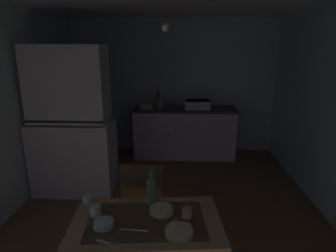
{
  "coord_description": "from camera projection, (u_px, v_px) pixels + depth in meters",
  "views": [
    {
      "loc": [
        0.14,
        -3.16,
        1.97
      ],
      "look_at": [
        0.0,
        -0.1,
        1.11
      ],
      "focal_mm": 30.55,
      "sensor_mm": 36.0,
      "label": 1
    }
  ],
  "objects": [
    {
      "name": "hutch_cabinet",
      "position": [
        72.0,
        127.0,
        3.81
      ],
      "size": [
        1.08,
        0.54,
        1.99
      ],
      "color": "silver",
      "rests_on": "ground"
    },
    {
      "name": "glass_bottle",
      "position": [
        151.0,
        190.0,
        2.3
      ],
      "size": [
        0.08,
        0.08,
        0.29
      ],
      "color": "#4C7F56",
      "rests_on": "dining_table"
    },
    {
      "name": "stoneware_crock",
      "position": [
        160.0,
        104.0,
        5.17
      ],
      "size": [
        0.11,
        0.11,
        0.14
      ],
      "primitive_type": "cylinder",
      "color": "beige",
      "rests_on": "counter_cabinet"
    },
    {
      "name": "counter_cabinet",
      "position": [
        184.0,
        132.0,
        5.25
      ],
      "size": [
        1.83,
        0.64,
        0.89
      ],
      "color": "silver",
      "rests_on": "ground"
    },
    {
      "name": "mug_tall",
      "position": [
        95.0,
        210.0,
        2.17
      ],
      "size": [
        0.08,
        0.08,
        0.08
      ],
      "primitive_type": "cylinder",
      "color": "white",
      "rests_on": "dining_table"
    },
    {
      "name": "teacup_cream",
      "position": [
        187.0,
        212.0,
        2.15
      ],
      "size": [
        0.07,
        0.07,
        0.07
      ],
      "primitive_type": "cylinder",
      "color": "tan",
      "rests_on": "dining_table"
    },
    {
      "name": "mixing_bowl_counter",
      "position": [
        146.0,
        106.0,
        5.1
      ],
      "size": [
        0.24,
        0.24,
        0.08
      ],
      "primitive_type": "cylinder",
      "color": "beige",
      "rests_on": "counter_cabinet"
    },
    {
      "name": "dining_table",
      "position": [
        147.0,
        233.0,
        2.14
      ],
      "size": [
        1.15,
        0.75,
        0.73
      ],
      "color": "tan",
      "rests_on": "ground"
    },
    {
      "name": "mug_dark",
      "position": [
        87.0,
        199.0,
        2.33
      ],
      "size": [
        0.07,
        0.07,
        0.07
      ],
      "primitive_type": "cylinder",
      "color": "#ADD1C1",
      "rests_on": "dining_table"
    },
    {
      "name": "teaspoon_near_bowl",
      "position": [
        106.0,
        242.0,
        1.87
      ],
      "size": [
        0.13,
        0.07,
        0.0
      ],
      "primitive_type": "cube",
      "rotation": [
        0.0,
        0.0,
        5.92
      ],
      "color": "beige",
      "rests_on": "dining_table"
    },
    {
      "name": "hand_pump",
      "position": [
        158.0,
        98.0,
        5.15
      ],
      "size": [
        0.05,
        0.27,
        0.39
      ],
      "color": "#B21E19",
      "rests_on": "counter_cabinet"
    },
    {
      "name": "pendant_bulb",
      "position": [
        165.0,
        28.0,
        2.88
      ],
      "size": [
        0.08,
        0.08,
        0.08
      ],
      "primitive_type": "sphere",
      "color": "#F9EFCC"
    },
    {
      "name": "sink_basin",
      "position": [
        197.0,
        104.0,
        5.1
      ],
      "size": [
        0.44,
        0.34,
        0.15
      ],
      "color": "white",
      "rests_on": "counter_cabinet"
    },
    {
      "name": "table_knife",
      "position": [
        135.0,
        230.0,
        1.99
      ],
      "size": [
        0.19,
        0.03,
        0.0
      ],
      "primitive_type": "cube",
      "rotation": [
        0.0,
        0.0,
        6.2
      ],
      "color": "silver",
      "rests_on": "dining_table"
    },
    {
      "name": "ground_plane",
      "position": [
        168.0,
        209.0,
        3.58
      ],
      "size": [
        5.38,
        5.38,
        0.0
      ],
      "primitive_type": "plane",
      "color": "brown"
    },
    {
      "name": "chair_far_side",
      "position": [
        144.0,
        207.0,
        2.7
      ],
      "size": [
        0.4,
        0.4,
        0.98
      ],
      "color": "#49321C",
      "rests_on": "ground"
    },
    {
      "name": "sauce_dish",
      "position": [
        161.0,
        210.0,
        2.2
      ],
      "size": [
        0.18,
        0.18,
        0.04
      ],
      "primitive_type": "cylinder",
      "color": "beige",
      "rests_on": "dining_table"
    },
    {
      "name": "wall_left",
      "position": [
        3.0,
        112.0,
        3.33
      ],
      "size": [
        0.1,
        4.48,
        2.46
      ],
      "primitive_type": "cube",
      "color": "silver",
      "rests_on": "ground"
    },
    {
      "name": "soup_bowl_small",
      "position": [
        104.0,
        224.0,
        2.03
      ],
      "size": [
        0.14,
        0.14,
        0.05
      ],
      "primitive_type": "cylinder",
      "color": "#ADD1C1",
      "rests_on": "dining_table"
    },
    {
      "name": "serving_bowl_wide",
      "position": [
        179.0,
        232.0,
        1.95
      ],
      "size": [
        0.19,
        0.19,
        0.04
      ],
      "primitive_type": "cylinder",
      "color": "beige",
      "rests_on": "dining_table"
    },
    {
      "name": "wall_back",
      "position": [
        173.0,
        87.0,
        5.4
      ],
      "size": [
        3.85,
        0.1,
        2.46
      ],
      "primitive_type": "cube",
      "color": "silver",
      "rests_on": "ground"
    }
  ]
}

